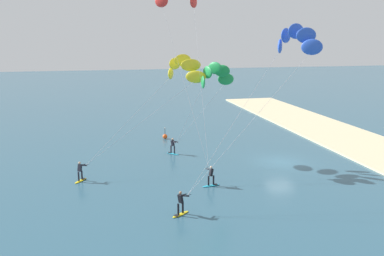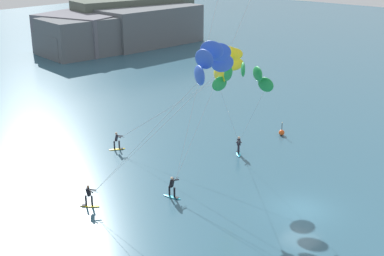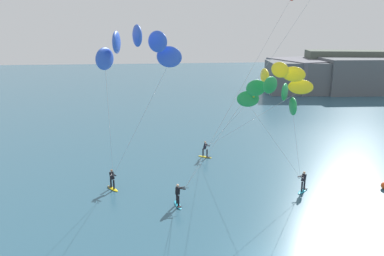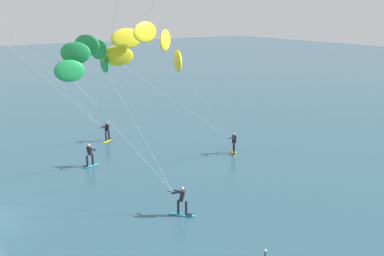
{
  "view_description": "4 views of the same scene",
  "coord_description": "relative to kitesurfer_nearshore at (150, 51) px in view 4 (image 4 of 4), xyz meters",
  "views": [
    {
      "loc": [
        -35.81,
        16.94,
        11.77
      ],
      "look_at": [
        -4.27,
        9.68,
        4.74
      ],
      "focal_mm": 39.43,
      "sensor_mm": 36.0,
      "label": 1
    },
    {
      "loc": [
        -30.17,
        -16.01,
        18.08
      ],
      "look_at": [
        -1.28,
        9.35,
        4.28
      ],
      "focal_mm": 49.15,
      "sensor_mm": 36.0,
      "label": 2
    },
    {
      "loc": [
        -6.77,
        -17.13,
        12.59
      ],
      "look_at": [
        -2.99,
        14.77,
        4.06
      ],
      "focal_mm": 35.73,
      "sensor_mm": 36.0,
      "label": 3
    },
    {
      "loc": [
        23.04,
        -2.03,
        10.81
      ],
      "look_at": [
        -1.55,
        14.79,
        2.56
      ],
      "focal_mm": 40.22,
      "sensor_mm": 36.0,
      "label": 4
    }
  ],
  "objects": [
    {
      "name": "kitesurfer_mid_water",
      "position": [
        -1.18,
        -2.88,
        -0.57
      ],
      "size": [
        6.67,
        5.98,
        9.55
      ],
      "color": "#23ADD1",
      "rests_on": "ground"
    },
    {
      "name": "kitesurfer_nearshore",
      "position": [
        0.0,
        0.0,
        0.0
      ],
      "size": [
        7.37,
        11.78,
        10.21
      ],
      "color": "yellow",
      "rests_on": "ground"
    }
  ]
}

